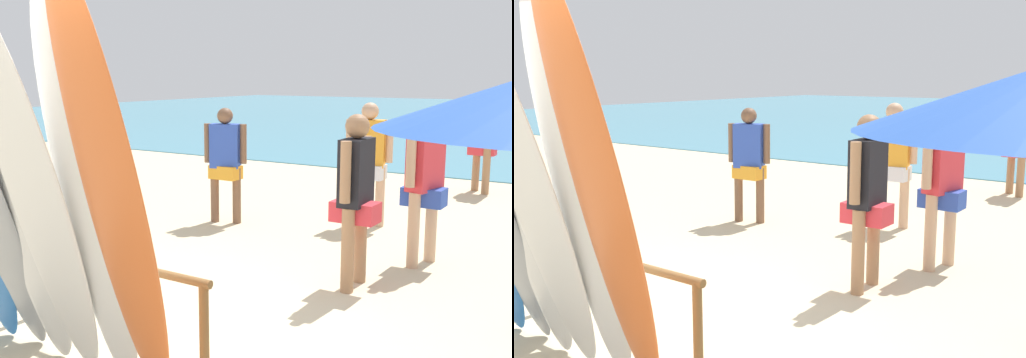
{
  "view_description": "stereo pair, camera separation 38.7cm",
  "coord_description": "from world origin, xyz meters",
  "views": [
    {
      "loc": [
        3.38,
        -3.12,
        2.09
      ],
      "look_at": [
        0.0,
        2.15,
        1.01
      ],
      "focal_mm": 42.54,
      "sensor_mm": 36.0,
      "label": 1
    },
    {
      "loc": [
        3.7,
        -2.9,
        2.09
      ],
      "look_at": [
        0.0,
        2.15,
        1.01
      ],
      "focal_mm": 42.54,
      "sensor_mm": 36.0,
      "label": 2
    }
  ],
  "objects": [
    {
      "name": "surfboard_rack",
      "position": [
        0.0,
        0.0,
        0.53
      ],
      "size": [
        2.03,
        0.07,
        0.72
      ],
      "color": "brown",
      "rests_on": "ground"
    },
    {
      "name": "surfboard_white_2",
      "position": [
        -0.14,
        -0.58,
        1.18
      ],
      "size": [
        0.59,
        0.62,
        2.35
      ],
      "primitive_type": "ellipsoid",
      "rotation": [
        0.23,
        0.0,
        -0.02
      ],
      "color": "white",
      "rests_on": "ground"
    },
    {
      "name": "surfboard_white_3",
      "position": [
        0.19,
        -0.71,
        1.3
      ],
      "size": [
        0.55,
        0.89,
        2.59
      ],
      "primitive_type": "ellipsoid",
      "rotation": [
        0.3,
        0.0,
        0.06
      ],
      "color": "white",
      "rests_on": "ground"
    },
    {
      "name": "surfboard_white_4",
      "position": [
        0.53,
        -0.59,
        1.32
      ],
      "size": [
        0.53,
        0.69,
        2.63
      ],
      "primitive_type": "ellipsoid",
      "rotation": [
        0.23,
        0.0,
        0.07
      ],
      "color": "white",
      "rests_on": "ground"
    },
    {
      "name": "surfboard_orange_5",
      "position": [
        0.8,
        -0.65,
        1.4
      ],
      "size": [
        0.56,
        0.8,
        2.79
      ],
      "primitive_type": "ellipsoid",
      "rotation": [
        0.24,
        0.0,
        -0.07
      ],
      "color": "orange",
      "rests_on": "ground"
    },
    {
      "name": "beachgoer_by_water",
      "position": [
        1.08,
        2.27,
        0.99
      ],
      "size": [
        0.45,
        0.65,
        1.72
      ],
      "rotation": [
        0.0,
        0.0,
        4.75
      ],
      "color": "#9E704C",
      "rests_on": "ground"
    },
    {
      "name": "beachgoer_strolling",
      "position": [
        -1.55,
        3.77,
        0.94
      ],
      "size": [
        0.59,
        0.33,
        1.64
      ],
      "rotation": [
        0.0,
        0.0,
        3.46
      ],
      "color": "brown",
      "rests_on": "ground"
    },
    {
      "name": "beachgoer_photographing",
      "position": [
        0.22,
        4.7,
        0.99
      ],
      "size": [
        0.64,
        0.31,
        1.72
      ],
      "rotation": [
        0.0,
        0.0,
        0.21
      ],
      "color": "tan",
      "rests_on": "ground"
    },
    {
      "name": "beachgoer_midbeach",
      "position": [
        1.0,
        8.06,
        1.01
      ],
      "size": [
        0.48,
        0.52,
        1.75
      ],
      "rotation": [
        0.0,
        0.0,
        5.44
      ],
      "color": "#9E704C",
      "rests_on": "ground"
    },
    {
      "name": "beachgoer_near_rack",
      "position": [
        1.42,
        3.35,
        1.0
      ],
      "size": [
        0.45,
        0.64,
        1.73
      ],
      "rotation": [
        0.0,
        0.0,
        4.45
      ],
      "color": "tan",
      "rests_on": "ground"
    }
  ]
}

